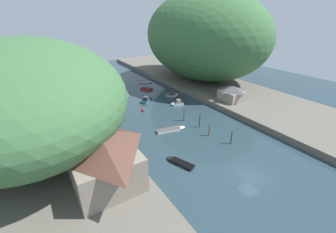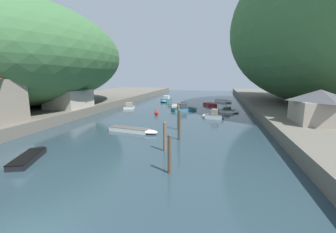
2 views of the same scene
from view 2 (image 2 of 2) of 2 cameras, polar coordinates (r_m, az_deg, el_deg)
The scene contains 21 objects.
water_surface at distance 37.41m, azimuth 0.93°, elevation 0.19°, with size 130.00×130.00×0.00m, color #283D47.
left_bank at distance 48.45m, azimuth -28.71°, elevation 2.06°, with size 22.00×120.00×1.36m.
hillside_left at distance 46.34m, azimuth -33.79°, elevation 12.99°, with size 30.81×43.14×17.49m.
hillside_right at distance 51.90m, azimuth 34.67°, elevation 17.94°, with size 32.60×45.64×27.33m.
boathouse_shed at distance 40.54m, azimuth -23.85°, elevation 5.13°, with size 5.58×7.10×4.20m.
right_bank_cottage at distance 29.97m, azimuth 34.00°, elevation 2.24°, with size 5.11×5.93×3.76m.
boat_small_dinghy at distance 51.13m, azimuth 2.80°, elevation 3.21°, with size 4.00×5.79×0.49m.
boat_navy_launch at distance 51.42m, azimuth 10.35°, elevation 3.10°, with size 3.53×4.52×0.51m.
boat_near_quay at distance 58.32m, azimuth 14.06°, elevation 3.82°, with size 4.59×4.34×0.53m.
boat_cabin_cruiser at distance 35.70m, azimuth 11.18°, elevation 0.25°, with size 3.58×2.29×1.51m.
boat_moored_right at distance 26.88m, azimuth -8.42°, elevation -3.45°, with size 6.42×2.44×0.50m.
boat_open_rowboat at distance 56.85m, azimuth -0.55°, elevation 4.19°, with size 2.43×4.53×1.59m.
boat_yellow_tender at distance 42.42m, azimuth 15.32°, elevation 1.44°, with size 4.02×3.22×0.93m.
boat_white_cruiser at distance 21.48m, azimuth -31.43°, elevation -8.51°, with size 2.93×5.16×0.47m.
boat_mid_channel at distance 42.89m, azimuth 4.32°, elevation 2.05°, with size 5.19×4.69×1.42m.
boat_far_right_bank at distance 46.42m, azimuth -9.75°, elevation 2.53°, with size 2.49×3.43×1.26m.
mooring_post_nearest at distance 15.42m, azimuth 0.35°, elevation -9.48°, with size 0.24×0.24×2.76m.
mooring_post_second at distance 19.83m, azimuth -0.83°, elevation -5.07°, with size 0.29×0.29×2.67m.
mooring_post_middle at distance 23.25m, azimuth 2.92°, elevation -2.17°, with size 0.23×0.23×3.13m.
mooring_post_fourth at distance 27.55m, azimuth 2.68°, elevation -0.18°, with size 0.30×0.30×3.14m.
channel_buoy_near at distance 38.18m, azimuth -2.97°, elevation 1.00°, with size 0.69×0.69×1.04m.
Camera 2 is at (7.34, -6.08, 6.63)m, focal length 24.00 mm.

